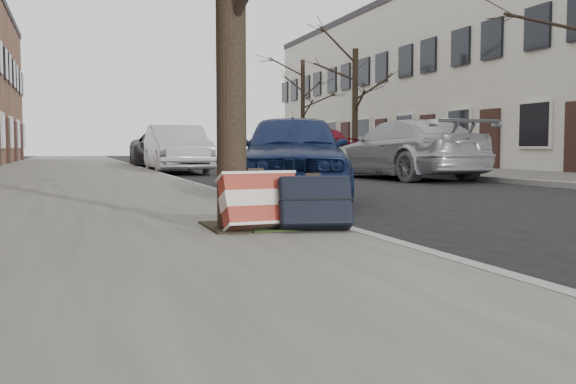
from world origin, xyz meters
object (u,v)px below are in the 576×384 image
object	(u,v)px
suitcase_navy	(315,202)
suitcase_red	(260,201)
car_near_front	(293,155)
car_near_mid	(177,149)

from	to	relation	value
suitcase_navy	suitcase_red	bearing A→B (deg)	173.13
car_near_front	car_near_mid	distance (m)	10.71
suitcase_red	suitcase_navy	distance (m)	0.46
car_near_front	car_near_mid	bearing A→B (deg)	109.41
suitcase_red	car_near_mid	size ratio (longest dim) A/B	0.14
suitcase_navy	car_near_mid	size ratio (longest dim) A/B	0.13
suitcase_red	car_near_front	bearing A→B (deg)	62.35
suitcase_red	car_near_front	distance (m)	4.82
suitcase_red	suitcase_navy	bearing A→B (deg)	-23.70
car_near_front	suitcase_red	bearing A→B (deg)	-93.84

